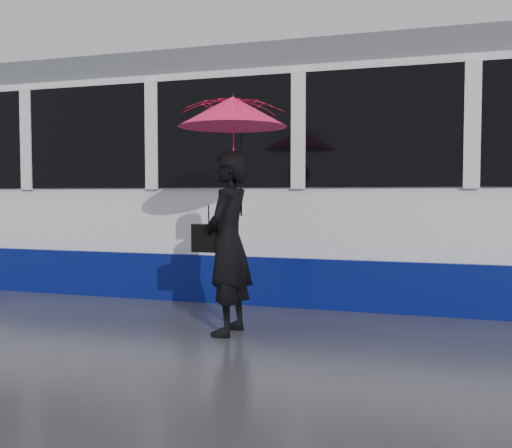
% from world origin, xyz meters
% --- Properties ---
extents(ground, '(90.00, 90.00, 0.00)m').
position_xyz_m(ground, '(0.00, 0.00, 0.00)').
color(ground, '#2C2B31').
rests_on(ground, ground).
extents(rails, '(34.00, 1.51, 0.02)m').
position_xyz_m(rails, '(0.00, 2.50, 0.01)').
color(rails, '#3F3D38').
rests_on(rails, ground).
extents(tram, '(26.00, 2.56, 3.35)m').
position_xyz_m(tram, '(-1.00, 2.50, 1.64)').
color(tram, white).
rests_on(tram, ground).
extents(woman, '(0.44, 0.67, 1.85)m').
position_xyz_m(woman, '(0.13, -0.23, 0.92)').
color(woman, black).
rests_on(woman, ground).
extents(umbrella, '(1.09, 1.09, 1.25)m').
position_xyz_m(umbrella, '(0.18, -0.23, 2.02)').
color(umbrella, '#FF1586').
rests_on(umbrella, ground).
extents(handbag, '(0.33, 0.14, 0.47)m').
position_xyz_m(handbag, '(-0.09, -0.21, 0.97)').
color(handbag, black).
rests_on(handbag, ground).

